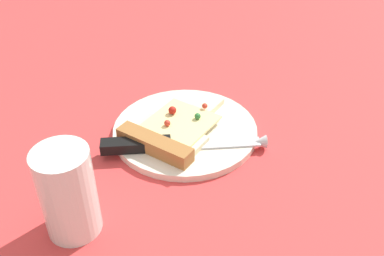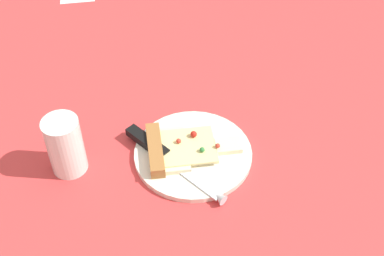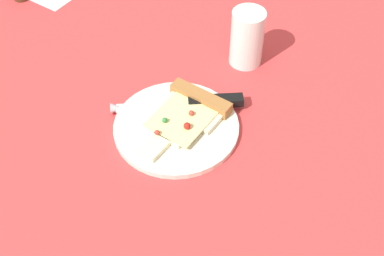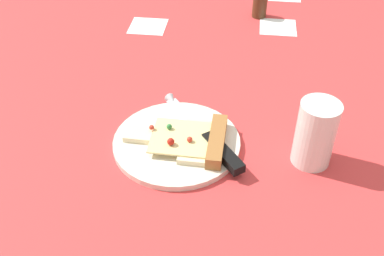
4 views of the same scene
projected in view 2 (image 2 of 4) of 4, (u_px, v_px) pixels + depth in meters
ground_plane at (189, 161)px, 96.06cm from camera, size 154.69×154.69×3.00cm
plate at (193, 152)px, 95.05cm from camera, size 22.11×22.11×1.10cm
pizza_slice at (179, 148)px, 93.84cm from camera, size 12.04×17.54×2.53cm
knife at (165, 155)px, 92.86cm from camera, size 20.34×16.24×2.45cm
drinking_glass at (65, 146)px, 89.07cm from camera, size 6.46×6.46×11.55cm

